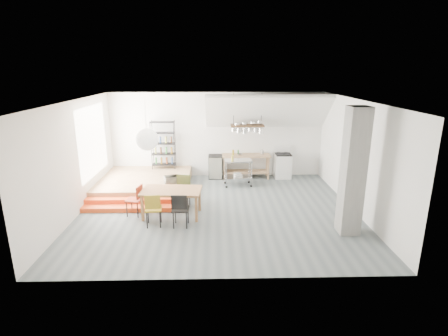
{
  "coord_description": "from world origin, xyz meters",
  "views": [
    {
      "loc": [
        -0.07,
        -9.59,
        4.04
      ],
      "look_at": [
        0.2,
        0.8,
        1.07
      ],
      "focal_mm": 28.0,
      "sensor_mm": 36.0,
      "label": 1
    }
  ],
  "objects_px": {
    "stove": "(283,165)",
    "rolling_cart": "(238,169)",
    "mini_fridge": "(215,167)"
  },
  "relations": [
    {
      "from": "stove",
      "to": "mini_fridge",
      "type": "relative_size",
      "value": 1.33
    },
    {
      "from": "stove",
      "to": "mini_fridge",
      "type": "xyz_separation_m",
      "value": [
        -2.56,
        0.04,
        -0.04
      ]
    },
    {
      "from": "mini_fridge",
      "to": "rolling_cart",
      "type": "bearing_deg",
      "value": -49.7
    },
    {
      "from": "stove",
      "to": "mini_fridge",
      "type": "distance_m",
      "value": 2.56
    },
    {
      "from": "stove",
      "to": "rolling_cart",
      "type": "bearing_deg",
      "value": -152.92
    },
    {
      "from": "rolling_cart",
      "to": "mini_fridge",
      "type": "relative_size",
      "value": 1.13
    },
    {
      "from": "stove",
      "to": "rolling_cart",
      "type": "xyz_separation_m",
      "value": [
        -1.76,
        -0.9,
        0.13
      ]
    },
    {
      "from": "stove",
      "to": "rolling_cart",
      "type": "relative_size",
      "value": 1.18
    },
    {
      "from": "stove",
      "to": "rolling_cart",
      "type": "height_order",
      "value": "stove"
    },
    {
      "from": "mini_fridge",
      "to": "stove",
      "type": "bearing_deg",
      "value": -0.98
    }
  ]
}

